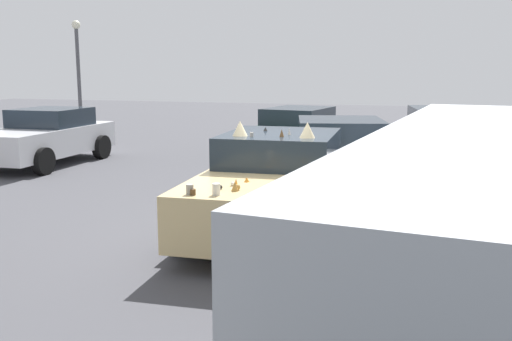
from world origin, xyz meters
name	(u,v)px	position (x,y,z in m)	size (l,w,h in m)	color
ground_plane	(275,229)	(0.00, 0.00, 0.00)	(60.00, 60.00, 0.00)	#47474C
art_car_decorated	(276,182)	(0.08, 0.00, 0.72)	(4.69, 2.31, 1.67)	#D8BC7F
parked_sedan_behind_left	(444,137)	(6.89, -2.51, 0.73)	(4.26, 2.56, 1.47)	silver
parked_sedan_row_back_center	(302,130)	(7.92, 1.38, 0.68)	(4.68, 2.41, 1.33)	#1E602D
parked_sedan_near_left	(338,153)	(3.35, -0.42, 0.72)	(4.66, 2.77, 1.45)	white
parked_sedan_near_right	(45,137)	(4.09, 7.23, 0.70)	(4.07, 2.06, 1.41)	silver
lot_lamp_post	(78,68)	(8.25, 8.99, 2.42)	(0.28, 0.28, 3.95)	#4C4C51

